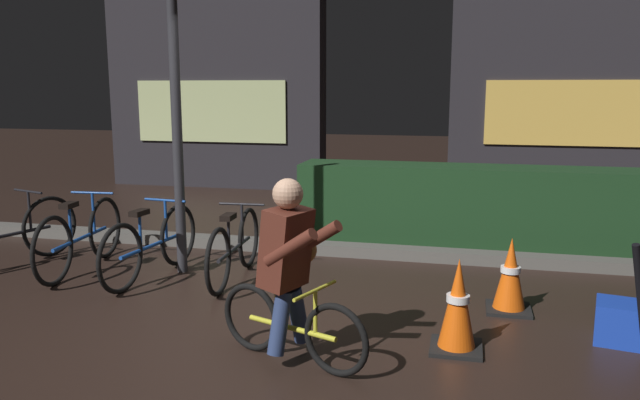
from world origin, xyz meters
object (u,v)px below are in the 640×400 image
at_px(street_post, 177,131).
at_px(cyclist, 290,270).
at_px(parked_bike_leftmost, 7,234).
at_px(blue_crate, 628,324).
at_px(parked_bike_center_left, 151,244).
at_px(traffic_cone_near, 458,306).
at_px(traffic_cone_far, 510,276).
at_px(parked_bike_left_mid, 81,237).
at_px(parked_bike_center_right, 235,247).

xyz_separation_m(street_post, cyclist, (1.63, -1.73, -0.78)).
height_order(street_post, parked_bike_leftmost, street_post).
bearing_deg(blue_crate, parked_bike_center_left, 171.17).
xyz_separation_m(traffic_cone_near, blue_crate, (1.19, 0.40, -0.17)).
relative_size(traffic_cone_far, blue_crate, 1.41).
bearing_deg(traffic_cone_near, street_post, 154.44).
bearing_deg(parked_bike_left_mid, parked_bike_leftmost, 89.99).
bearing_deg(parked_bike_center_right, parked_bike_leftmost, 89.95).
bearing_deg(street_post, traffic_cone_near, -25.56).
relative_size(street_post, parked_bike_leftmost, 1.78).
bearing_deg(street_post, parked_bike_center_left, -125.35).
relative_size(parked_bike_center_right, blue_crate, 3.47).
bearing_deg(traffic_cone_near, traffic_cone_far, 65.79).
xyz_separation_m(parked_bike_center_left, cyclist, (1.82, -1.47, 0.29)).
bearing_deg(parked_bike_leftmost, parked_bike_center_right, -68.95).
bearing_deg(blue_crate, traffic_cone_far, 147.97).
distance_m(blue_crate, cyclist, 2.47).
xyz_separation_m(street_post, blue_crate, (3.91, -0.90, -1.26)).
relative_size(parked_bike_leftmost, cyclist, 1.27).
distance_m(parked_bike_leftmost, cyclist, 3.76).
xyz_separation_m(traffic_cone_near, traffic_cone_far, (0.40, 0.90, -0.02)).
bearing_deg(parked_bike_center_right, traffic_cone_near, -121.98).
bearing_deg(parked_bike_center_left, parked_bike_leftmost, 95.84).
distance_m(traffic_cone_near, cyclist, 1.21).
bearing_deg(parked_bike_center_right, blue_crate, -106.07).
height_order(parked_bike_center_left, cyclist, cyclist).
height_order(parked_bike_leftmost, cyclist, cyclist).
xyz_separation_m(street_post, traffic_cone_near, (2.72, -1.30, -1.09)).
xyz_separation_m(parked_bike_center_right, traffic_cone_near, (2.10, -1.16, -0.00)).
height_order(parked_bike_center_right, blue_crate, parked_bike_center_right).
relative_size(street_post, parked_bike_left_mid, 1.71).
distance_m(parked_bike_center_left, traffic_cone_near, 3.08).
bearing_deg(traffic_cone_far, cyclist, -138.24).
bearing_deg(blue_crate, parked_bike_center_right, 166.98).
distance_m(parked_bike_left_mid, cyclist, 3.06).
bearing_deg(parked_bike_center_left, traffic_cone_near, -103.87).
xyz_separation_m(blue_crate, cyclist, (-2.28, -0.83, 0.48)).
distance_m(traffic_cone_far, cyclist, 2.02).
relative_size(parked_bike_center_right, cyclist, 1.23).
relative_size(parked_bike_center_left, blue_crate, 3.60).
bearing_deg(parked_bike_center_right, parked_bike_center_left, 95.82).
xyz_separation_m(street_post, parked_bike_center_left, (-0.19, -0.26, -1.08)).
bearing_deg(street_post, cyclist, -46.67).
bearing_deg(parked_bike_center_left, parked_bike_left_mid, 91.30).
bearing_deg(parked_bike_left_mid, cyclist, -124.82).
distance_m(parked_bike_leftmost, blue_crate, 5.76).
bearing_deg(parked_bike_center_left, parked_bike_center_right, -75.35).
relative_size(parked_bike_leftmost, parked_bike_center_right, 1.04).
distance_m(street_post, parked_bike_left_mid, 1.47).
bearing_deg(street_post, parked_bike_left_mid, -168.69).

